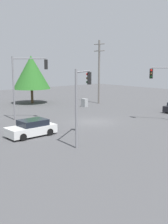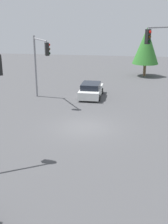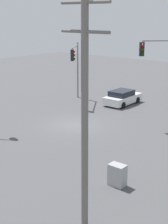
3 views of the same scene
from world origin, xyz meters
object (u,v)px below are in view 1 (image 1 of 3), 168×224
object	(u,v)px
sedan_white	(31,128)
electrical_cabinet	(84,103)
traffic_signal_main	(82,92)
traffic_signal_aux	(26,77)

from	to	relation	value
sedan_white	electrical_cabinet	world-z (taller)	sedan_white
electrical_cabinet	traffic_signal_main	bearing A→B (deg)	137.82
traffic_signal_aux	electrical_cabinet	distance (m)	12.15
sedan_white	traffic_signal_main	distance (m)	5.87
sedan_white	traffic_signal_aux	xyz separation A→B (m)	(6.32, -3.27, 4.05)
sedan_white	traffic_signal_aux	bearing A→B (deg)	-27.35
traffic_signal_main	electrical_cabinet	world-z (taller)	traffic_signal_main
traffic_signal_main	traffic_signal_aux	bearing A→B (deg)	49.74
electrical_cabinet	sedan_white	bearing A→B (deg)	122.73
sedan_white	electrical_cabinet	distance (m)	17.02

